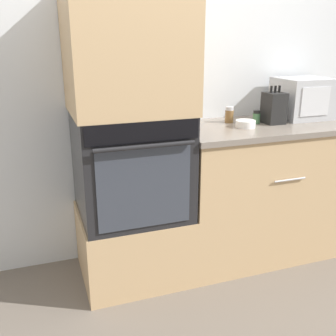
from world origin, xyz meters
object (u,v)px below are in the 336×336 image
wall_oven (131,164)px  microwave (303,98)px  bowl (246,124)px  condiment_jar_near (229,115)px  condiment_jar_far (195,120)px  condiment_jar_back (256,117)px  condiment_jar_mid (193,116)px  knife_block (274,108)px

wall_oven → microwave: microwave is taller
wall_oven → bowl: size_ratio=5.05×
bowl → condiment_jar_near: (-0.03, 0.17, 0.03)m
condiment_jar_far → wall_oven: bearing=-168.7°
condiment_jar_far → condiment_jar_back: 0.42m
condiment_jar_near → condiment_jar_mid: 0.24m
wall_oven → microwave: (1.28, 0.10, 0.32)m
bowl → condiment_jar_back: 0.15m
microwave → knife_block: 0.31m
condiment_jar_far → knife_block: bearing=-8.9°
microwave → bowl: 0.56m
condiment_jar_near → condiment_jar_far: (-0.26, -0.04, -0.01)m
bowl → wall_oven: bearing=176.9°
microwave → condiment_jar_near: microwave is taller
bowl → condiment_jar_back: bearing=32.5°
condiment_jar_far → condiment_jar_mid: bearing=72.1°
wall_oven → condiment_jar_mid: 0.59m
condiment_jar_back → condiment_jar_far: bearing=173.2°
wall_oven → condiment_jar_back: wall_oven is taller
condiment_jar_near → condiment_jar_back: bearing=-29.3°
microwave → condiment_jar_far: microwave is taller
wall_oven → condiment_jar_near: size_ratio=6.02×
knife_block → condiment_jar_far: 0.54m
microwave → condiment_jar_far: (-0.83, -0.01, -0.10)m
knife_block → condiment_jar_mid: bearing=156.1°
wall_oven → bowl: bearing=-3.1°
wall_oven → condiment_jar_near: wall_oven is taller
wall_oven → condiment_jar_back: (0.88, 0.04, 0.22)m
microwave → condiment_jar_near: 0.57m
wall_oven → condiment_jar_far: (0.46, 0.09, 0.23)m
condiment_jar_far → condiment_jar_near: bearing=8.1°
wall_oven → condiment_jar_mid: bearing=24.1°
condiment_jar_near → condiment_jar_far: size_ratio=1.16×
knife_block → condiment_jar_far: knife_block is taller
microwave → bowl: (-0.53, -0.14, -0.12)m
condiment_jar_far → condiment_jar_back: size_ratio=1.05×
knife_block → condiment_jar_back: (-0.11, 0.03, -0.06)m
condiment_jar_near → condiment_jar_back: condiment_jar_near is taller
knife_block → condiment_jar_mid: 0.53m
condiment_jar_mid → condiment_jar_far: 0.14m
knife_block → condiment_jar_near: (-0.26, 0.12, -0.05)m
condiment_jar_mid → condiment_jar_back: size_ratio=0.91×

